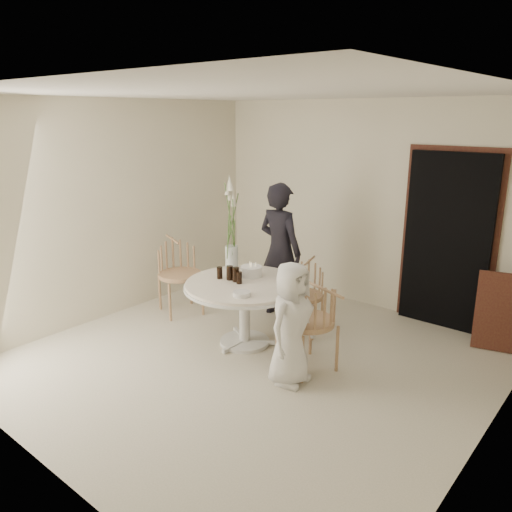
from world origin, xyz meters
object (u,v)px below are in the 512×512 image
Objects in this scene: girl at (280,251)px; table at (244,292)px; chair_left at (176,265)px; flower_vase at (231,234)px; boy at (291,324)px; chair_right at (316,316)px; birthday_cake at (251,271)px; chair_far at (306,286)px.

table is at bearing 106.41° from girl.
flower_vase reaches higher than chair_left.
chair_left is 2.33m from boy.
birthday_cake is at bearing -86.11° from chair_right.
chair_far is 0.73m from birthday_cake.
girl is at bearing 70.64° from flower_vase.
table is 0.78× the size of girl.
table is at bearing -69.31° from birthday_cake.
boy is at bearing -25.32° from flower_vase.
girl is at bearing -110.93° from chair_right.
table is at bearing -32.24° from flower_vase.
table is 0.97m from girl.
flower_vase is at bearing 62.04° from boy.
chair_left reaches higher than birthday_cake.
boy is (1.10, -1.27, -0.25)m from girl.
flower_vase is (-1.41, 0.34, 0.55)m from chair_right.
chair_right is at bearing 143.93° from girl.
chair_right is 1.00× the size of chair_left.
chair_right is at bearing -73.76° from chair_left.
chair_left is at bearing 170.73° from table.
chair_far reaches higher than table.
boy is (2.26, -0.58, -0.01)m from chair_left.
girl reaches higher than chair_right.
chair_far is at bearing -47.49° from chair_left.
chair_far is 0.74× the size of flower_vase.
chair_far is at bearing 25.49° from boy.
girl is 1.42× the size of boy.
chair_right is 0.78× the size of boy.
boy is 1.57m from flower_vase.
boy is at bearing 134.48° from girl.
girl is at bearing 100.05° from birthday_cake.
table is 1.10× the size of boy.
table is at bearing -75.94° from chair_left.
boy reaches higher than chair_left.
chair_far is 0.88× the size of chair_right.
chair_left is 1.30m from birthday_cake.
flower_vase reaches higher than chair_right.
chair_right is at bearing -13.62° from flower_vase.
chair_far is at bearing 58.31° from birthday_cake.
chair_right reaches higher than birthday_cake.
table is 0.29m from birthday_cake.
chair_left is at bearing -176.90° from flower_vase.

